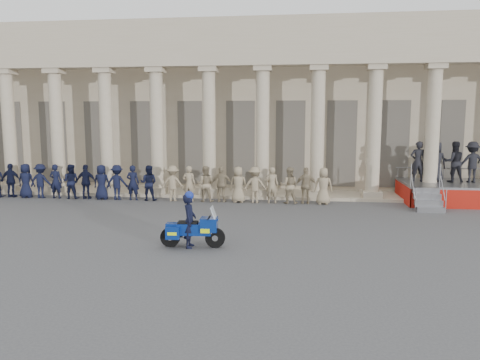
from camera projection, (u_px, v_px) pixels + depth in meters
name	position (u px, v px, depth m)	size (l,w,h in m)	color
ground	(203.00, 240.00, 15.07)	(90.00, 90.00, 0.00)	#444447
building	(250.00, 107.00, 28.96)	(40.00, 12.50, 9.00)	tan
officer_rank	(120.00, 182.00, 22.19)	(19.85, 0.63, 1.67)	black
reviewing_stand	(456.00, 169.00, 21.42)	(4.58, 4.31, 2.81)	gray
motorcycle	(193.00, 229.00, 14.13)	(1.98, 0.82, 1.27)	black
rider	(189.00, 219.00, 14.09)	(0.43, 0.62, 1.73)	black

